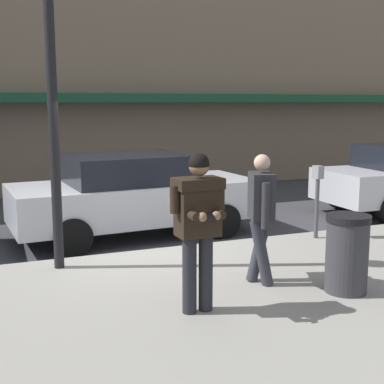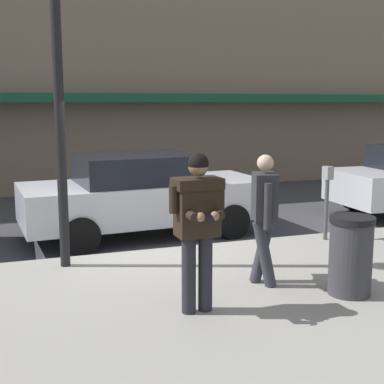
{
  "view_description": "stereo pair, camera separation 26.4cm",
  "coord_description": "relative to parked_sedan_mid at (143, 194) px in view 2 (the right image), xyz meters",
  "views": [
    {
      "loc": [
        -2.3,
        -8.21,
        2.48
      ],
      "look_at": [
        -0.1,
        -2.74,
        1.49
      ],
      "focal_mm": 50.0,
      "sensor_mm": 36.0,
      "label": 1
    },
    {
      "loc": [
        -2.05,
        -8.3,
        2.48
      ],
      "look_at": [
        -0.1,
        -2.74,
        1.49
      ],
      "focal_mm": 50.0,
      "sensor_mm": 36.0,
      "label": 2
    }
  ],
  "objects": [
    {
      "name": "ground_plane",
      "position": [
        -0.34,
        -1.27,
        -0.79
      ],
      "size": [
        80.0,
        80.0,
        0.0
      ],
      "primitive_type": "plane",
      "color": "#3D3D42"
    },
    {
      "name": "sidewalk",
      "position": [
        0.66,
        -4.12,
        -0.72
      ],
      "size": [
        32.0,
        5.3,
        0.14
      ],
      "primitive_type": "cube",
      "color": "#99968E",
      "rests_on": "ground"
    },
    {
      "name": "curb_paint_line",
      "position": [
        0.66,
        -1.22,
        -0.79
      ],
      "size": [
        28.0,
        0.12,
        0.01
      ],
      "primitive_type": "cube",
      "color": "silver",
      "rests_on": "ground"
    },
    {
      "name": "storefront_facade",
      "position": [
        0.66,
        7.22,
        4.28
      ],
      "size": [
        28.0,
        4.7,
        10.16
      ],
      "color": "#84705B",
      "rests_on": "ground"
    },
    {
      "name": "parked_sedan_mid",
      "position": [
        0.0,
        0.0,
        0.0
      ],
      "size": [
        4.61,
        2.15,
        1.54
      ],
      "color": "silver",
      "rests_on": "ground"
    },
    {
      "name": "man_texting_on_phone",
      "position": [
        -0.43,
        -4.17,
        0.46
      ],
      "size": [
        0.65,
        0.59,
        1.81
      ],
      "color": "#23232B",
      "rests_on": "sidewalk"
    },
    {
      "name": "pedestrian_with_bag",
      "position": [
        0.7,
        -3.56,
        0.32
      ],
      "size": [
        0.41,
        0.7,
        1.7
      ],
      "color": "#33333D",
      "rests_on": "sidewalk"
    },
    {
      "name": "street_lamp_post",
      "position": [
        -1.65,
        -1.92,
        2.35
      ],
      "size": [
        0.36,
        0.36,
        4.88
      ],
      "color": "black",
      "rests_on": "sidewalk"
    },
    {
      "name": "parking_meter",
      "position": [
        2.76,
        -1.87,
        0.18
      ],
      "size": [
        0.12,
        0.18,
        1.27
      ],
      "color": "#4C4C51",
      "rests_on": "sidewalk"
    },
    {
      "name": "trash_bin",
      "position": [
        1.53,
        -4.26,
        -0.16
      ],
      "size": [
        0.55,
        0.55,
        0.98
      ],
      "color": "#38383D",
      "rests_on": "sidewalk"
    }
  ]
}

